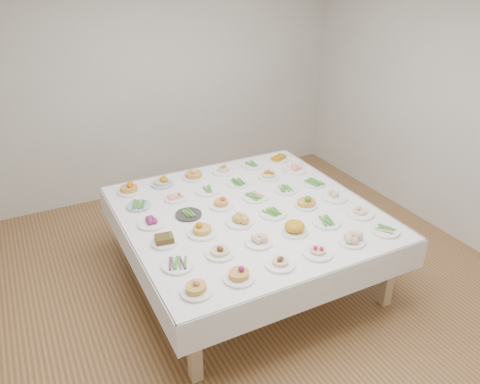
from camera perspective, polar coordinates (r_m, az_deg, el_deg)
name	(u,v)px	position (r m, az deg, el deg)	size (l,w,h in m)	color
room_envelope	(252,103)	(3.77, 1.50, 10.75)	(5.02, 5.02, 2.81)	#9A6240
display_table	(247,217)	(4.39, 0.90, -3.06)	(2.26, 2.26, 0.75)	white
dish_0	(196,287)	(3.37, -5.39, -11.42)	(0.23, 0.23, 0.12)	white
dish_1	(239,272)	(3.47, -0.14, -9.77)	(0.24, 0.24, 0.13)	white
dish_2	(280,260)	(3.63, 4.92, -8.24)	(0.23, 0.23, 0.12)	white
dish_3	(318,249)	(3.79, 9.47, -6.91)	(0.24, 0.24, 0.11)	white
dish_4	(352,238)	(3.99, 13.50, -5.45)	(0.22, 0.22, 0.11)	white
dish_5	(385,230)	(4.22, 17.26, -4.44)	(0.24, 0.24, 0.05)	white
dish_6	(178,264)	(3.65, -7.58, -8.65)	(0.25, 0.25, 0.06)	white
dish_7	(220,249)	(3.73, -2.48, -6.95)	(0.23, 0.23, 0.12)	white
dish_8	(259,239)	(3.87, 2.30, -5.69)	(0.24, 0.24, 0.11)	white
dish_9	(295,226)	(4.03, 6.67, -4.15)	(0.24, 0.24, 0.14)	white
dish_10	(327,221)	(4.22, 10.51, -3.51)	(0.25, 0.24, 0.06)	white
dish_11	(360,210)	(4.41, 14.43, -2.14)	(0.25, 0.25, 0.12)	white
dish_12	(164,239)	(3.92, -9.22, -5.65)	(0.22, 0.22, 0.11)	white
dish_13	(202,227)	(4.00, -4.66, -4.29)	(0.25, 0.25, 0.15)	white
dish_14	(239,218)	(4.14, -0.08, -3.20)	(0.24, 0.24, 0.12)	white
dish_15	(273,213)	(4.30, 4.02, -2.53)	(0.25, 0.25, 0.05)	white
dish_16	(306,201)	(4.45, 8.10, -1.04)	(0.21, 0.21, 0.14)	white
dish_17	(334,195)	(4.65, 11.41, -0.37)	(0.25, 0.25, 0.09)	white
dish_18	(152,221)	(4.20, -10.73, -3.48)	(0.25, 0.25, 0.09)	white
dish_19	(188,214)	(4.30, -6.31, -2.65)	(0.24, 0.24, 0.05)	#2B2926
dish_20	(221,202)	(4.41, -2.32, -1.18)	(0.22, 0.22, 0.12)	white
dish_21	(255,196)	(4.57, 1.86, -0.52)	(0.25, 0.25, 0.06)	white
dish_22	(286,189)	(4.73, 5.57, 0.31)	(0.23, 0.23, 0.05)	white
dish_23	(314,183)	(4.89, 9.02, 1.13)	(0.23, 0.22, 0.06)	white
dish_24	(139,205)	(4.51, -12.25, -1.56)	(0.24, 0.22, 0.06)	#4C66B2
dish_25	(175,197)	(4.59, -7.90, -0.55)	(0.21, 0.21, 0.09)	white
dish_26	(208,190)	(4.70, -3.95, 0.22)	(0.25, 0.25, 0.05)	white
dish_27	(238,183)	(4.83, -0.24, 1.11)	(0.22, 0.22, 0.05)	white
dish_28	(269,174)	(4.97, 3.50, 2.27)	(0.22, 0.22, 0.12)	white
dish_29	(296,168)	(5.16, 6.79, 2.94)	(0.24, 0.24, 0.10)	white
dish_30	(129,187)	(4.79, -13.41, 0.59)	(0.23, 0.23, 0.14)	white
dish_31	(162,180)	(4.88, -9.49, 1.44)	(0.23, 0.23, 0.13)	#4C66B2
dish_32	(194,173)	(4.98, -5.65, 2.31)	(0.23, 0.23, 0.13)	white
dish_33	(223,168)	(5.10, -2.07, 2.91)	(0.25, 0.25, 0.12)	white
dish_34	(252,165)	(5.26, 1.47, 3.33)	(0.25, 0.25, 0.05)	white
dish_35	(279,157)	(5.41, 4.74, 4.25)	(0.22, 0.22, 0.11)	white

